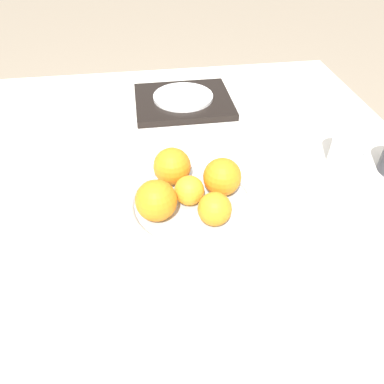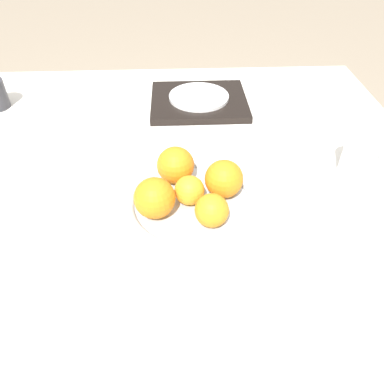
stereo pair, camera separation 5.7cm
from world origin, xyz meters
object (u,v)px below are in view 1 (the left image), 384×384
(orange_0, at_px, (172,166))
(water_glass, at_px, (348,146))
(orange_1, at_px, (189,191))
(orange_2, at_px, (215,209))
(fruit_platter, at_px, (192,204))
(side_plate, at_px, (183,97))
(serving_tray, at_px, (183,101))
(orange_4, at_px, (156,201))
(orange_3, at_px, (222,177))

(orange_0, bearing_deg, water_glass, 4.11)
(water_glass, bearing_deg, orange_0, -175.89)
(orange_1, height_order, orange_2, orange_2)
(fruit_platter, relative_size, side_plate, 1.54)
(fruit_platter, relative_size, serving_tray, 0.96)
(fruit_platter, bearing_deg, orange_2, -59.97)
(water_glass, bearing_deg, serving_tray, 133.52)
(orange_4, bearing_deg, orange_0, 68.11)
(fruit_platter, bearing_deg, orange_0, 112.71)
(fruit_platter, relative_size, orange_4, 3.38)
(orange_2, height_order, orange_3, orange_3)
(fruit_platter, xyz_separation_m, orange_3, (0.07, 0.03, 0.05))
(orange_0, bearing_deg, fruit_platter, -67.29)
(orange_1, bearing_deg, side_plate, 84.12)
(orange_3, xyz_separation_m, orange_4, (-0.14, -0.05, 0.00))
(orange_2, distance_m, serving_tray, 0.53)
(water_glass, distance_m, serving_tray, 0.50)
(water_glass, relative_size, side_plate, 0.60)
(orange_4, bearing_deg, side_plate, 76.79)
(serving_tray, bearing_deg, orange_3, -86.87)
(fruit_platter, bearing_deg, water_glass, 15.33)
(fruit_platter, distance_m, side_plate, 0.47)
(fruit_platter, height_order, orange_0, orange_0)
(orange_4, relative_size, water_glass, 0.76)
(orange_0, distance_m, orange_3, 0.11)
(orange_0, height_order, serving_tray, orange_0)
(orange_3, bearing_deg, orange_2, -110.71)
(fruit_platter, xyz_separation_m, serving_tray, (0.04, 0.46, -0.01))
(fruit_platter, xyz_separation_m, water_glass, (0.38, 0.11, 0.04))
(orange_2, height_order, orange_4, orange_4)
(fruit_platter, height_order, orange_2, orange_2)
(orange_0, relative_size, side_plate, 0.45)
(serving_tray, bearing_deg, side_plate, 0.00)
(orange_2, bearing_deg, orange_3, 69.29)
(orange_2, distance_m, orange_3, 0.09)
(fruit_platter, distance_m, orange_1, 0.04)
(orange_2, relative_size, orange_3, 0.82)
(fruit_platter, distance_m, orange_2, 0.08)
(orange_2, relative_size, side_plate, 0.37)
(orange_0, height_order, orange_3, orange_0)
(orange_0, relative_size, orange_1, 1.32)
(orange_1, distance_m, orange_4, 0.08)
(orange_0, distance_m, orange_4, 0.11)
(orange_1, height_order, orange_3, orange_3)
(orange_4, bearing_deg, water_glass, 16.31)
(fruit_platter, height_order, side_plate, fruit_platter)
(orange_1, height_order, serving_tray, orange_1)
(orange_1, bearing_deg, water_glass, 14.71)
(fruit_platter, xyz_separation_m, orange_4, (-0.07, -0.03, 0.05))
(orange_0, xyz_separation_m, orange_3, (0.10, -0.05, -0.00))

